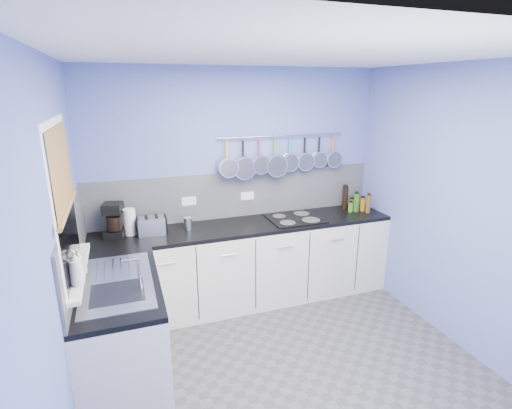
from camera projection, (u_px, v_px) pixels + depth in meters
floor at (291, 370)px, 3.29m from camera, size 3.20×3.00×0.02m
ceiling at (301, 52)px, 2.57m from camera, size 3.20×3.00×0.02m
wall_back at (238, 185)px, 4.30m from camera, size 3.20×0.02×2.50m
wall_front at (453, 356)px, 1.57m from camera, size 3.20×0.02×2.50m
wall_left at (59, 261)px, 2.42m from camera, size 0.02×3.00×2.50m
wall_right at (461, 210)px, 3.44m from camera, size 0.02×3.00×2.50m
backsplash_back at (238, 195)px, 4.31m from camera, size 3.20×0.02×0.50m
backsplash_left at (74, 241)px, 3.00m from camera, size 0.02×1.80×0.50m
cabinet_run_back at (247, 265)px, 4.25m from camera, size 3.20×0.60×0.86m
worktop_back at (246, 226)px, 4.12m from camera, size 3.20×0.60×0.04m
cabinet_run_left at (123, 336)px, 3.03m from camera, size 0.60×1.20×0.86m
worktop_left at (118, 284)px, 2.90m from camera, size 0.60×1.20×0.04m
window_frame at (64, 201)px, 2.62m from camera, size 0.01×1.00×1.10m
window_glass at (65, 201)px, 2.62m from camera, size 0.01×0.90×1.00m
bamboo_blind at (62, 168)px, 2.56m from camera, size 0.01×0.90×0.55m
window_sill at (78, 270)px, 2.78m from camera, size 0.10×0.98×0.03m
sink_unit at (117, 281)px, 2.89m from camera, size 0.50×0.95×0.01m
mixer_tap at (140, 273)px, 2.74m from camera, size 0.12×0.08×0.26m
socket_left at (189, 201)px, 4.13m from camera, size 0.15×0.01×0.09m
socket_right at (247, 196)px, 4.33m from camera, size 0.15×0.01×0.09m
pot_rail at (282, 136)px, 4.25m from camera, size 1.45×0.02×0.02m
soap_bottle_a at (76, 268)px, 2.51m from camera, size 0.11×0.11×0.24m
soap_bottle_b at (79, 261)px, 2.69m from camera, size 0.10×0.10×0.17m
paper_towel at (130, 222)px, 3.79m from camera, size 0.12×0.12×0.26m
coffee_maker at (114, 220)px, 3.74m from camera, size 0.23×0.25×0.33m
toaster at (152, 226)px, 3.82m from camera, size 0.27×0.16×0.17m
canister at (188, 223)px, 3.97m from camera, size 0.09×0.09×0.12m
hob at (295, 218)px, 4.28m from camera, size 0.57×0.50×0.01m
pan_0 at (227, 158)px, 4.10m from camera, size 0.21×0.12×0.40m
pan_1 at (243, 159)px, 4.16m from camera, size 0.25×0.09×0.44m
pan_2 at (259, 155)px, 4.21m from camera, size 0.20×0.11×0.39m
pan_3 at (275, 156)px, 4.27m from camera, size 0.25×0.11×0.44m
pan_4 at (290, 154)px, 4.32m from camera, size 0.21×0.07×0.40m
pan_5 at (305, 153)px, 4.38m from camera, size 0.21×0.08×0.40m
pan_6 at (319, 151)px, 4.44m from camera, size 0.18×0.07×0.37m
pan_7 at (333, 151)px, 4.50m from camera, size 0.20×0.07×0.39m
condiment_0 at (357, 203)px, 4.67m from camera, size 0.07×0.07×0.11m
condiment_1 at (352, 204)px, 4.62m from camera, size 0.07×0.07×0.12m
condiment_2 at (345, 198)px, 4.58m from camera, size 0.07×0.07×0.28m
condiment_3 at (363, 204)px, 4.55m from camera, size 0.06×0.06×0.15m
condiment_4 at (356, 202)px, 4.52m from camera, size 0.07×0.07×0.21m
condiment_5 at (351, 207)px, 4.52m from camera, size 0.06×0.06×0.11m
condiment_6 at (368, 204)px, 4.47m from camera, size 0.05×0.05×0.21m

